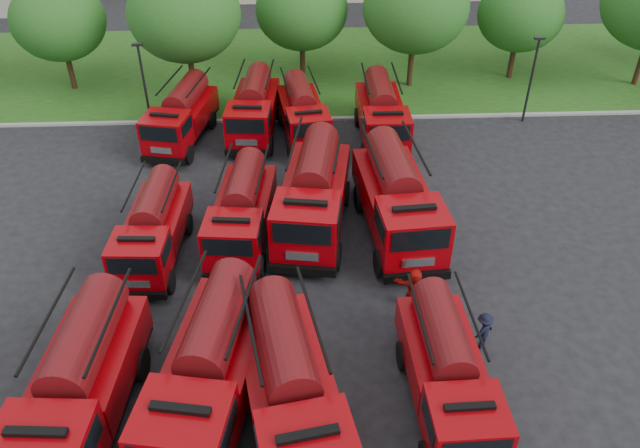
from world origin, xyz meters
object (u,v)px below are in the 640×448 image
Objects in this scene: fire_truck_2 at (291,390)px; fire_truck_8 at (182,115)px; fire_truck_11 at (381,114)px; fire_truck_10 at (303,113)px; fire_truck_7 at (397,199)px; firefighter_5 at (412,306)px; fire_truck_1 at (210,368)px; fire_truck_0 at (79,387)px; fire_truck_9 at (254,108)px; fire_truck_4 at (153,228)px; fire_truck_6 at (313,194)px; firefighter_3 at (480,346)px; firefighter_4 at (235,290)px; fire_truck_3 at (447,372)px; fire_truck_5 at (242,211)px; firefighter_2 at (457,425)px.

fire_truck_8 is (-5.92, 19.36, -0.21)m from fire_truck_2.
fire_truck_8 is 1.00× the size of fire_truck_11.
fire_truck_7 is at bearing -74.59° from fire_truck_10.
fire_truck_11 is 3.80× the size of firefighter_5.
fire_truck_8 is at bearing 110.64° from fire_truck_1.
fire_truck_0 reaches higher than fire_truck_9.
fire_truck_9 is 7.20m from fire_truck_11.
fire_truck_1 is at bearing -64.87° from fire_truck_4.
fire_truck_2 is 1.14× the size of fire_truck_9.
fire_truck_6 is at bearing -95.60° from fire_truck_10.
fire_truck_9 is at bearing 171.53° from fire_truck_11.
firefighter_3 is at bearing -39.91° from fire_truck_8.
fire_truck_1 reaches higher than fire_truck_10.
firefighter_4 is 7.13m from firefighter_5.
fire_truck_4 is 0.79× the size of fire_truck_6.
fire_truck_7 is 11.95m from fire_truck_9.
fire_truck_0 is 4.01m from fire_truck_1.
fire_truck_2 is 5.04m from fire_truck_3.
fire_truck_5 is 1.03× the size of fire_truck_10.
firefighter_4 is (-7.00, -3.66, -1.80)m from fire_truck_7.
firefighter_5 is (6.80, -4.65, -1.53)m from fire_truck_5.
fire_truck_4 reaches higher than firefighter_2.
fire_truck_6 is 6.81m from firefighter_5.
fire_truck_7 is 5.02× the size of firefighter_4.
firefighter_5 is (7.28, 4.30, -1.75)m from fire_truck_1.
firefighter_2 is at bearing 118.18° from firefighter_5.
fire_truck_11 is (7.70, 17.98, -0.15)m from fire_truck_1.
firefighter_2 is at bearing -60.20° from fire_truck_6.
fire_truck_0 is 18.93m from fire_truck_8.
fire_truck_9 is (-3.03, 9.35, -0.24)m from fire_truck_6.
fire_truck_0 is at bearing -121.72° from fire_truck_11.
fire_truck_5 is (0.48, 8.96, -0.22)m from fire_truck_1.
fire_truck_2 is 5.17× the size of firefighter_3.
fire_truck_8 is 1.00× the size of fire_truck_9.
fire_truck_7 is (10.46, 1.23, 0.34)m from fire_truck_4.
fire_truck_4 is 14.40m from firefighter_2.
fire_truck_3 is at bearing -65.44° from fire_truck_9.
fire_truck_4 is 11.76m from fire_truck_9.
fire_truck_4 reaches higher than firefighter_3.
fire_truck_9 is at bearing 116.80° from fire_truck_6.
fire_truck_0 is at bearing 179.79° from fire_truck_3.
fire_truck_5 reaches higher than fire_truck_10.
fire_truck_10 is at bearing 101.09° from fire_truck_3.
firefighter_2 is at bearing -84.67° from fire_truck_10.
firefighter_2 is (0.30, -0.92, -1.50)m from fire_truck_3.
fire_truck_6 reaches higher than fire_truck_5.
fire_truck_10 is 4.40m from fire_truck_11.
fire_truck_0 reaches higher than fire_truck_10.
firefighter_4 reaches higher than firefighter_3.
fire_truck_10 is at bearing -102.49° from firefighter_3.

